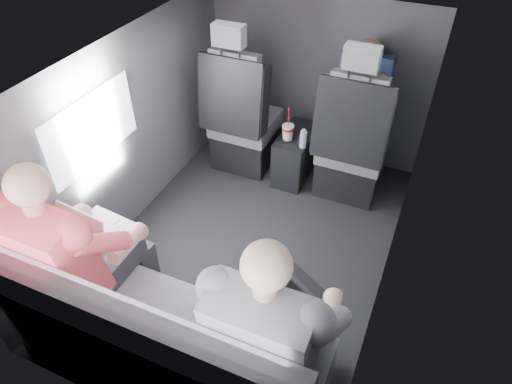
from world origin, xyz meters
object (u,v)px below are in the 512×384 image
at_px(laptop_black, 296,298).
at_px(passenger_front_right, 363,93).
at_px(rear_bench, 163,345).
at_px(front_seat_left, 242,124).
at_px(front_seat_right, 352,150).
at_px(water_bottle, 303,139).
at_px(center_console, 295,155).
at_px(passenger_rear_right, 274,330).
at_px(laptop_white, 95,229).
at_px(soda_cup, 288,132).
at_px(passenger_rear_left, 77,255).

distance_m(laptop_black, passenger_front_right, 1.87).
distance_m(rear_bench, passenger_front_right, 2.24).
distance_m(front_seat_left, laptop_black, 1.92).
relative_size(front_seat_left, front_seat_right, 1.00).
bearing_deg(water_bottle, passenger_front_right, 49.11).
relative_size(front_seat_right, laptop_black, 3.04).
distance_m(front_seat_left, front_seat_right, 0.90).
distance_m(front_seat_left, center_console, 0.49).
height_order(laptop_black, passenger_rear_right, passenger_rear_right).
distance_m(center_console, rear_bench, 1.94).
bearing_deg(rear_bench, front_seat_right, 76.69).
distance_m(front_seat_right, water_bottle, 0.37).
relative_size(laptop_white, passenger_rear_right, 0.28).
relative_size(soda_cup, water_bottle, 1.86).
height_order(soda_cup, laptop_black, laptop_black).
relative_size(front_seat_left, passenger_rear_left, 1.00).
xyz_separation_m(laptop_black, passenger_rear_right, (-0.03, -0.20, 0.01)).
bearing_deg(soda_cup, water_bottle, -17.06).
bearing_deg(rear_bench, passenger_rear_left, 169.54).
distance_m(center_console, laptop_black, 1.79).
bearing_deg(passenger_rear_right, laptop_black, 81.96).
distance_m(soda_cup, laptop_black, 1.66).
bearing_deg(laptop_white, water_bottle, 66.41).
xyz_separation_m(soda_cup, laptop_white, (-0.52, -1.55, 0.16)).
height_order(front_seat_right, water_bottle, front_seat_right).
relative_size(passenger_rear_right, passenger_front_right, 1.77).
distance_m(laptop_black, passenger_rear_right, 0.21).
height_order(soda_cup, laptop_white, laptop_white).
distance_m(front_seat_left, rear_bench, 1.96).
distance_m(soda_cup, passenger_rear_left, 1.81).
xyz_separation_m(laptop_white, laptop_black, (1.13, 0.01, -0.00)).
relative_size(center_console, rear_bench, 0.30).
bearing_deg(front_seat_right, water_bottle, -162.56).
height_order(center_console, rear_bench, rear_bench).
bearing_deg(water_bottle, soda_cup, 162.94).
bearing_deg(passenger_rear_left, laptop_white, 103.35).
relative_size(soda_cup, passenger_rear_left, 0.22).
bearing_deg(front_seat_left, soda_cup, -9.31).
relative_size(soda_cup, laptop_black, 0.67).
distance_m(center_console, passenger_rear_right, 1.97).
bearing_deg(center_console, laptop_white, -108.61).
distance_m(water_bottle, passenger_front_right, 0.56).
xyz_separation_m(laptop_black, passenger_front_right, (-0.15, 1.86, 0.11)).
bearing_deg(passenger_front_right, passenger_rear_left, -114.26).
relative_size(front_seat_left, center_console, 2.64).
height_order(center_console, passenger_front_right, passenger_front_right).
bearing_deg(passenger_front_right, center_console, -152.48).
xyz_separation_m(passenger_rear_left, passenger_front_right, (0.93, 2.07, 0.10)).
bearing_deg(water_bottle, front_seat_left, 168.70).
xyz_separation_m(rear_bench, passenger_rear_right, (0.54, 0.09, 0.33)).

